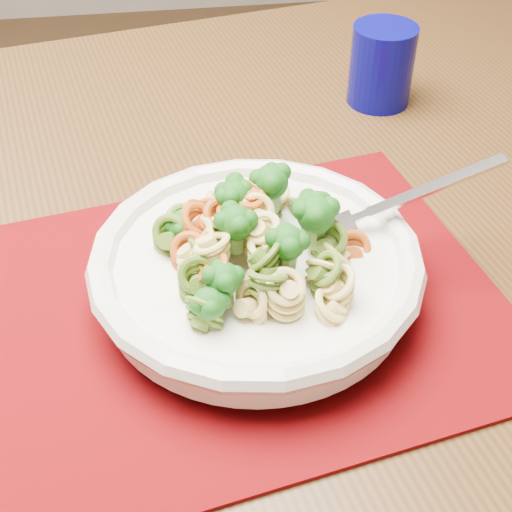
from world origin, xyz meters
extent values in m
cube|color=#4E351A|center=(0.00, 0.00, 0.00)|extent=(4.00, 4.00, 0.01)
cube|color=#4A2E15|center=(0.30, -0.42, 0.75)|extent=(1.58, 1.18, 0.04)
cube|color=#4A2E15|center=(0.86, 0.10, 0.37)|extent=(0.08, 0.08, 0.73)
cube|color=#630407|center=(0.33, -0.48, 0.77)|extent=(0.45, 0.38, 0.00)
cylinder|color=white|center=(0.35, -0.48, 0.78)|extent=(0.11, 0.11, 0.01)
cylinder|color=white|center=(0.35, -0.48, 0.80)|extent=(0.23, 0.23, 0.03)
torus|color=white|center=(0.35, -0.48, 0.81)|extent=(0.25, 0.25, 0.02)
cylinder|color=#040558|center=(0.53, -0.19, 0.81)|extent=(0.07, 0.07, 0.09)
camera|label=1|loc=(0.29, -0.87, 1.16)|focal=50.00mm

